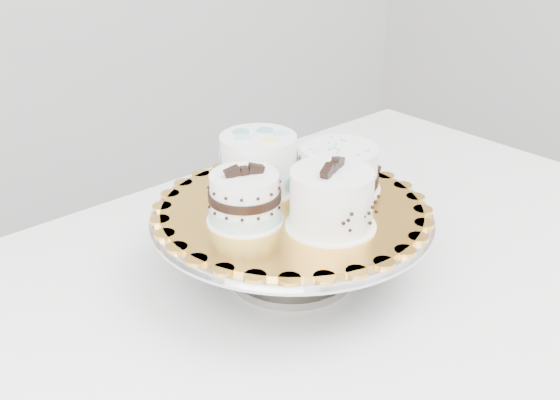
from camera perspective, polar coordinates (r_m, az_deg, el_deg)
table at (r=1.07m, az=3.85°, el=-9.15°), size 1.35×0.96×0.75m
cake_stand at (r=0.99m, az=0.95°, el=-2.58°), size 0.39×0.39×0.11m
cake_board at (r=0.97m, az=0.96°, el=-0.71°), size 0.42×0.42×0.01m
cake_swirl at (r=0.91m, az=4.20°, el=-0.05°), size 0.14×0.14×0.10m
cake_banded at (r=0.92m, az=-2.88°, el=0.03°), size 0.11×0.11×0.08m
cake_dots at (r=1.01m, az=-1.75°, el=3.13°), size 0.15×0.15×0.08m
cake_ribbon at (r=1.02m, az=4.85°, el=2.48°), size 0.14×0.14×0.07m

